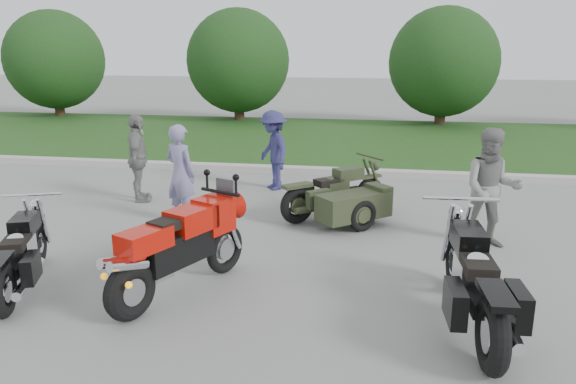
% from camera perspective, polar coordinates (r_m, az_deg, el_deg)
% --- Properties ---
extents(ground, '(80.00, 80.00, 0.00)m').
position_cam_1_polar(ground, '(7.06, -8.24, -9.09)').
color(ground, gray).
rests_on(ground, ground).
extents(curb, '(60.00, 0.30, 0.15)m').
position_cam_1_polar(curb, '(12.60, -0.07, 2.27)').
color(curb, '#B1AFA7').
rests_on(curb, ground).
extents(grass_strip, '(60.00, 8.00, 0.14)m').
position_cam_1_polar(grass_strip, '(16.63, 2.30, 5.38)').
color(grass_strip, '#2A5A1F').
rests_on(grass_strip, ground).
extents(tree_far_left, '(3.60, 3.60, 4.00)m').
position_cam_1_polar(tree_far_left, '(23.02, -22.62, 12.28)').
color(tree_far_left, '#3F2B1C').
rests_on(tree_far_left, ground).
extents(tree_mid_left, '(3.60, 3.60, 4.00)m').
position_cam_1_polar(tree_mid_left, '(20.27, -5.08, 13.12)').
color(tree_mid_left, '#3F2B1C').
rests_on(tree_mid_left, ground).
extents(tree_mid_right, '(3.60, 3.60, 4.00)m').
position_cam_1_polar(tree_mid_right, '(19.73, 15.54, 12.59)').
color(tree_mid_right, '#3F2B1C').
rests_on(tree_mid_right, ground).
extents(sportbike_red, '(1.08, 2.05, 1.04)m').
position_cam_1_polar(sportbike_red, '(6.56, -11.13, -5.41)').
color(sportbike_red, black).
rests_on(sportbike_red, ground).
extents(cruiser_left, '(0.87, 2.03, 0.81)m').
position_cam_1_polar(cruiser_left, '(7.34, -25.60, -6.03)').
color(cruiser_left, black).
rests_on(cruiser_left, ground).
extents(cruiser_right, '(0.49, 2.48, 0.96)m').
position_cam_1_polar(cruiser_right, '(6.04, 18.47, -8.98)').
color(cruiser_right, black).
rests_on(cruiser_right, ground).
extents(cruiser_sidecar, '(1.81, 1.84, 0.81)m').
position_cam_1_polar(cruiser_sidecar, '(9.11, 5.71, -0.88)').
color(cruiser_sidecar, black).
rests_on(cruiser_sidecar, ground).
extents(person_stripe, '(0.69, 0.59, 1.61)m').
position_cam_1_polar(person_stripe, '(9.19, -10.85, 1.82)').
color(person_stripe, '#7E79A5').
rests_on(person_stripe, ground).
extents(person_grey, '(0.86, 0.68, 1.72)m').
position_cam_1_polar(person_grey, '(8.42, 19.95, 0.33)').
color(person_grey, gray).
rests_on(person_grey, ground).
extents(person_denim, '(1.05, 1.17, 1.57)m').
position_cam_1_polar(person_denim, '(11.11, -1.51, 4.26)').
color(person_denim, navy).
rests_on(person_denim, ground).
extents(person_back, '(0.66, 1.02, 1.61)m').
position_cam_1_polar(person_back, '(10.59, -15.00, 3.32)').
color(person_back, gray).
rests_on(person_back, ground).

